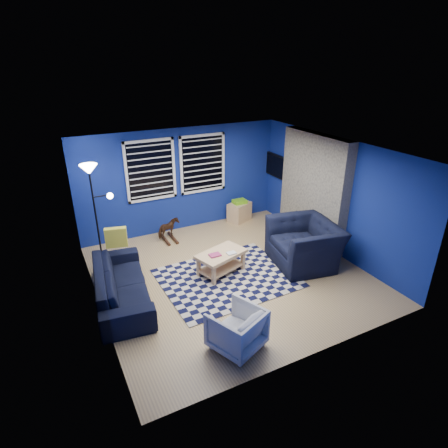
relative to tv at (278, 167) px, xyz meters
name	(u,v)px	position (x,y,z in m)	size (l,w,h in m)	color
floor	(230,274)	(-2.45, -2.00, -1.40)	(5.00, 5.00, 0.00)	tan
ceiling	(231,150)	(-2.45, -2.00, 1.10)	(5.00, 5.00, 0.00)	white
wall_back	(182,180)	(-2.45, 0.50, -0.15)	(5.00, 5.00, 0.00)	navy
wall_left	(91,245)	(-4.95, -2.00, -0.15)	(5.00, 5.00, 0.00)	navy
wall_right	(333,196)	(0.05, -2.00, -0.15)	(5.00, 5.00, 0.00)	navy
fireplace	(313,192)	(-0.09, -1.50, -0.20)	(0.65, 2.00, 2.50)	gray
window_left	(151,171)	(-3.20, 0.46, 0.20)	(1.17, 0.06, 1.42)	black
window_right	(203,164)	(-1.90, 0.46, 0.20)	(1.17, 0.06, 1.42)	black
tv	(278,167)	(0.00, 0.00, 0.00)	(0.07, 1.00, 0.58)	black
rug	(227,278)	(-2.56, -2.12, -1.39)	(2.50, 2.00, 0.02)	black
sofa	(121,284)	(-4.55, -1.88, -1.08)	(0.87, 2.21, 0.65)	black
armchair_big	(304,244)	(-0.86, -2.30, -0.95)	(1.21, 1.39, 0.90)	black
armchair_bent	(236,329)	(-3.31, -3.85, -1.07)	(0.70, 0.72, 0.65)	gray
rocking_horse	(168,229)	(-3.02, 0.00, -1.10)	(0.53, 0.24, 0.45)	#422A15
coffee_table	(221,258)	(-2.58, -1.88, -1.07)	(1.09, 0.83, 0.48)	#DCB77B
cabinet	(239,211)	(-0.97, 0.25, -1.14)	(0.69, 0.59, 0.58)	#DCB77B
floor_lamp	(92,183)	(-4.57, -0.15, 0.29)	(0.56, 0.35, 2.07)	black
throw_pillow	(116,237)	(-4.40, -1.05, -0.56)	(0.41, 0.12, 0.39)	yellow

